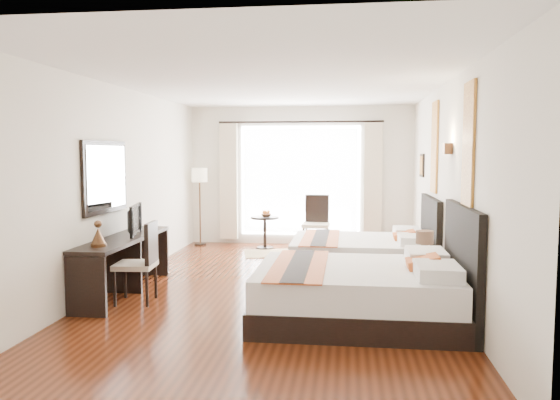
# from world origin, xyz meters

# --- Properties ---
(floor) EXTENTS (4.50, 7.50, 0.01)m
(floor) POSITION_xyz_m (0.00, 0.00, -0.01)
(floor) COLOR #3E180B
(floor) RESTS_ON ground
(ceiling) EXTENTS (4.50, 7.50, 0.02)m
(ceiling) POSITION_xyz_m (0.00, 0.00, 2.79)
(ceiling) COLOR white
(ceiling) RESTS_ON wall_headboard
(wall_headboard) EXTENTS (0.01, 7.50, 2.80)m
(wall_headboard) POSITION_xyz_m (2.25, 0.00, 1.40)
(wall_headboard) COLOR silver
(wall_headboard) RESTS_ON floor
(wall_desk) EXTENTS (0.01, 7.50, 2.80)m
(wall_desk) POSITION_xyz_m (-2.25, 0.00, 1.40)
(wall_desk) COLOR silver
(wall_desk) RESTS_ON floor
(wall_window) EXTENTS (4.50, 0.01, 2.80)m
(wall_window) POSITION_xyz_m (0.00, 3.75, 1.40)
(wall_window) COLOR silver
(wall_window) RESTS_ON floor
(wall_entry) EXTENTS (4.50, 0.01, 2.80)m
(wall_entry) POSITION_xyz_m (0.00, -3.75, 1.40)
(wall_entry) COLOR silver
(wall_entry) RESTS_ON floor
(window_glass) EXTENTS (2.40, 0.02, 2.20)m
(window_glass) POSITION_xyz_m (0.00, 3.73, 1.30)
(window_glass) COLOR white
(window_glass) RESTS_ON wall_window
(sheer_curtain) EXTENTS (2.30, 0.02, 2.10)m
(sheer_curtain) POSITION_xyz_m (0.00, 3.67, 1.30)
(sheer_curtain) COLOR white
(sheer_curtain) RESTS_ON wall_window
(drape_left) EXTENTS (0.35, 0.14, 2.35)m
(drape_left) POSITION_xyz_m (-1.45, 3.63, 1.28)
(drape_left) COLOR #BDB692
(drape_left) RESTS_ON floor
(drape_right) EXTENTS (0.35, 0.14, 2.35)m
(drape_right) POSITION_xyz_m (1.45, 3.63, 1.28)
(drape_right) COLOR #BDB692
(drape_right) RESTS_ON floor
(art_panel_near) EXTENTS (0.03, 0.50, 1.35)m
(art_panel_near) POSITION_xyz_m (2.23, -1.23, 1.95)
(art_panel_near) COLOR maroon
(art_panel_near) RESTS_ON wall_headboard
(art_panel_far) EXTENTS (0.03, 0.50, 1.35)m
(art_panel_far) POSITION_xyz_m (2.23, 1.07, 1.95)
(art_panel_far) COLOR maroon
(art_panel_far) RESTS_ON wall_headboard
(wall_sconce) EXTENTS (0.10, 0.14, 0.14)m
(wall_sconce) POSITION_xyz_m (2.19, -0.23, 1.92)
(wall_sconce) COLOR #442B18
(wall_sconce) RESTS_ON wall_headboard
(mirror_frame) EXTENTS (0.04, 1.25, 0.95)m
(mirror_frame) POSITION_xyz_m (-2.22, -0.43, 1.55)
(mirror_frame) COLOR black
(mirror_frame) RESTS_ON wall_desk
(mirror_glass) EXTENTS (0.01, 1.12, 0.82)m
(mirror_glass) POSITION_xyz_m (-2.19, -0.43, 1.55)
(mirror_glass) COLOR white
(mirror_glass) RESTS_ON mirror_frame
(bed_near) EXTENTS (2.30, 1.80, 1.30)m
(bed_near) POSITION_xyz_m (1.16, -1.23, 0.34)
(bed_near) COLOR black
(bed_near) RESTS_ON floor
(bed_far) EXTENTS (2.14, 1.67, 1.21)m
(bed_far) POSITION_xyz_m (1.24, 1.07, 0.31)
(bed_far) COLOR black
(bed_far) RESTS_ON floor
(nightstand) EXTENTS (0.38, 0.47, 0.46)m
(nightstand) POSITION_xyz_m (1.96, -0.23, 0.23)
(nightstand) COLOR black
(nightstand) RESTS_ON floor
(table_lamp) EXTENTS (0.23, 0.23, 0.36)m
(table_lamp) POSITION_xyz_m (1.96, -0.08, 0.75)
(table_lamp) COLOR black
(table_lamp) RESTS_ON nightstand
(vase) EXTENTS (0.14, 0.14, 0.14)m
(vase) POSITION_xyz_m (1.98, -0.34, 0.57)
(vase) COLOR black
(vase) RESTS_ON nightstand
(console_desk) EXTENTS (0.50, 2.20, 0.76)m
(console_desk) POSITION_xyz_m (-1.99, -0.43, 0.38)
(console_desk) COLOR black
(console_desk) RESTS_ON floor
(television) EXTENTS (0.24, 0.73, 0.42)m
(television) POSITION_xyz_m (-1.97, -0.23, 0.96)
(television) COLOR black
(television) RESTS_ON console_desk
(bronze_figurine) EXTENTS (0.24, 0.24, 0.27)m
(bronze_figurine) POSITION_xyz_m (-1.99, -1.15, 0.89)
(bronze_figurine) COLOR #442B18
(bronze_figurine) RESTS_ON console_desk
(desk_chair) EXTENTS (0.51, 0.51, 1.01)m
(desk_chair) POSITION_xyz_m (-1.64, -0.84, 0.31)
(desk_chair) COLOR tan
(desk_chair) RESTS_ON floor
(floor_lamp) EXTENTS (0.31, 0.31, 1.56)m
(floor_lamp) POSITION_xyz_m (-2.00, 3.40, 1.31)
(floor_lamp) COLOR black
(floor_lamp) RESTS_ON floor
(side_table) EXTENTS (0.55, 0.55, 0.63)m
(side_table) POSITION_xyz_m (-0.63, 3.13, 0.32)
(side_table) COLOR black
(side_table) RESTS_ON floor
(fruit_bowl) EXTENTS (0.28, 0.28, 0.05)m
(fruit_bowl) POSITION_xyz_m (-0.61, 3.11, 0.66)
(fruit_bowl) COLOR #412517
(fruit_bowl) RESTS_ON side_table
(window_chair) EXTENTS (0.51, 0.51, 1.06)m
(window_chair) POSITION_xyz_m (0.36, 3.09, 0.32)
(window_chair) COLOR tan
(window_chair) RESTS_ON floor
(jute_rug) EXTENTS (1.41, 1.12, 0.01)m
(jute_rug) POSITION_xyz_m (-0.31, 2.66, 0.01)
(jute_rug) COLOR tan
(jute_rug) RESTS_ON floor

